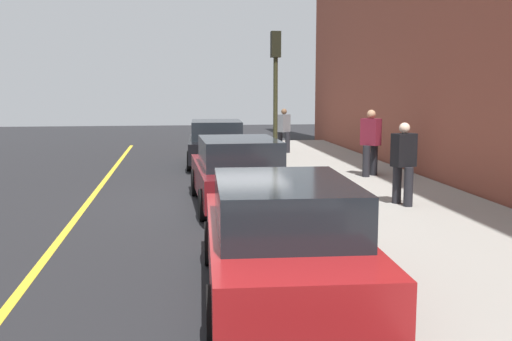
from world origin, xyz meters
The scene contains 12 objects.
ground_plane centered at (0.00, 0.00, 0.00)m, with size 56.00×56.00×0.00m, color black.
sidewalk centered at (0.00, -3.30, 0.07)m, with size 28.00×4.60×0.15m, color gray.
lane_stripe_centre centered at (0.00, 3.20, 0.00)m, with size 28.00×0.14×0.01m, color gold.
snow_bank_curb centered at (5.93, -0.70, 0.11)m, with size 6.69×0.56×0.22m, color white.
parked_car_red centered at (-6.26, -0.11, 0.76)m, with size 4.71×2.04×1.51m.
parked_car_maroon centered at (-0.39, -0.16, 0.76)m, with size 4.56×2.00×1.51m.
parked_car_black centered at (6.51, -0.13, 0.76)m, with size 4.30×2.03×1.51m.
pedestrian_grey_coat centered at (8.97, -2.84, 1.03)m, with size 0.50×0.52×1.65m.
pedestrian_black_coat centered at (-1.43, -3.53, 1.07)m, with size 0.56×0.53×1.73m.
pedestrian_burgundy_coat centered at (2.64, -4.15, 1.13)m, with size 0.58×0.56×1.84m.
traffic_light_pole centered at (3.03, -1.54, 2.85)m, with size 0.35×0.26×3.95m.
rolling_suitcase centered at (3.07, -4.31, 0.45)m, with size 0.34×0.22×0.95m.
Camera 1 is at (-13.43, 1.15, 2.62)m, focal length 42.33 mm.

